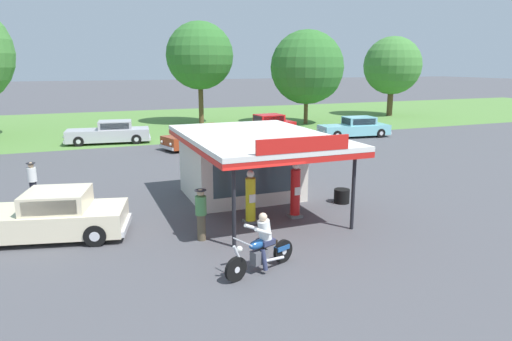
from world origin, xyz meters
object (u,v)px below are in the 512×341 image
gas_pump_offside (295,192)px  bystander_chatting_near_pumps (201,213)px  gas_pump_nearside (251,199)px  bystander_strolling_foreground (33,181)px  parked_car_back_row_far_left (203,137)px  motorcycle_with_rider (262,247)px  spare_tire_stack (342,196)px  parked_car_back_row_centre (265,125)px  parked_car_back_row_far_right (355,128)px  parked_car_back_row_right (110,133)px  featured_classic_sedan (49,217)px

gas_pump_offside → bystander_chatting_near_pumps: (-3.61, -0.88, -0.05)m
gas_pump_nearside → bystander_strolling_foreground: 8.94m
gas_pump_offside → parked_car_back_row_far_left: gas_pump_offside is taller
motorcycle_with_rider → bystander_chatting_near_pumps: size_ratio=1.35×
gas_pump_nearside → spare_tire_stack: gas_pump_nearside is taller
gas_pump_offside → parked_car_back_row_far_left: size_ratio=0.37×
parked_car_back_row_far_left → gas_pump_nearside: bearing=-98.8°
parked_car_back_row_centre → spare_tire_stack: size_ratio=8.50×
parked_car_back_row_far_right → bystander_chatting_near_pumps: bearing=-135.6°
parked_car_back_row_right → bystander_strolling_foreground: 13.53m
gas_pump_nearside → parked_car_back_row_right: (-3.19, 18.52, -0.15)m
gas_pump_offside → parked_car_back_row_right: size_ratio=0.34×
gas_pump_offside → featured_classic_sedan: size_ratio=0.39×
parked_car_back_row_centre → bystander_chatting_near_pumps: 21.72m
motorcycle_with_rider → bystander_strolling_foreground: (-5.96, 9.08, 0.17)m
gas_pump_nearside → motorcycle_with_rider: gas_pump_nearside is taller
parked_car_back_row_far_right → spare_tire_stack: (-9.76, -13.78, -0.40)m
featured_classic_sedan → gas_pump_offside: bearing=-7.6°
motorcycle_with_rider → spare_tire_stack: size_ratio=3.64×
motorcycle_with_rider → spare_tire_stack: 6.78m
parked_car_back_row_right → parked_car_back_row_far_left: (5.44, -4.03, -0.03)m
gas_pump_offside → spare_tire_stack: 2.66m
gas_pump_nearside → gas_pump_offside: 1.67m
parked_car_back_row_far_right → parked_car_back_row_far_left: bearing=-179.3°
parked_car_back_row_centre → bystander_chatting_near_pumps: size_ratio=3.15×
featured_classic_sedan → parked_car_back_row_far_right: (20.13, 13.58, 0.00)m
parked_car_back_row_far_left → spare_tire_stack: (1.86, -13.64, -0.39)m
parked_car_back_row_right → parked_car_back_row_far_left: size_ratio=1.06×
bystander_chatting_near_pumps → gas_pump_nearside: bearing=24.4°
gas_pump_offside → parked_car_back_row_far_left: bearing=87.7°
parked_car_back_row_far_left → parked_car_back_row_right: bearing=143.4°
gas_pump_nearside → gas_pump_offside: gas_pump_offside is taller
parked_car_back_row_centre → bystander_chatting_near_pumps: bystander_chatting_near_pumps is taller
parked_car_back_row_right → parked_car_back_row_far_left: parked_car_back_row_right is taller
featured_classic_sedan → bystander_chatting_near_pumps: size_ratio=3.18×
parked_car_back_row_far_right → spare_tire_stack: parked_car_back_row_far_right is taller
gas_pump_offside → parked_car_back_row_far_right: (12.20, 14.63, -0.23)m
bystander_strolling_foreground → featured_classic_sedan: bearing=-80.4°
parked_car_back_row_far_right → parked_car_back_row_far_left: size_ratio=1.01×
parked_car_back_row_far_left → bystander_chatting_near_pumps: 15.93m
parked_car_back_row_far_left → bystander_chatting_near_pumps: (-4.19, -15.37, 0.20)m
parked_car_back_row_right → gas_pump_offside: bearing=-75.3°
parked_car_back_row_centre → parked_car_back_row_right: parked_car_back_row_right is taller
gas_pump_nearside → parked_car_back_row_far_left: bearing=81.2°
parked_car_back_row_right → gas_pump_nearside: bearing=-80.2°
featured_classic_sedan → gas_pump_nearside: bearing=-9.5°
featured_classic_sedan → bystander_chatting_near_pumps: 4.72m
gas_pump_nearside → bystander_chatting_near_pumps: 2.13m
gas_pump_nearside → bystander_chatting_near_pumps: bearing=-155.6°
parked_car_back_row_far_right → parked_car_back_row_centre: 6.78m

